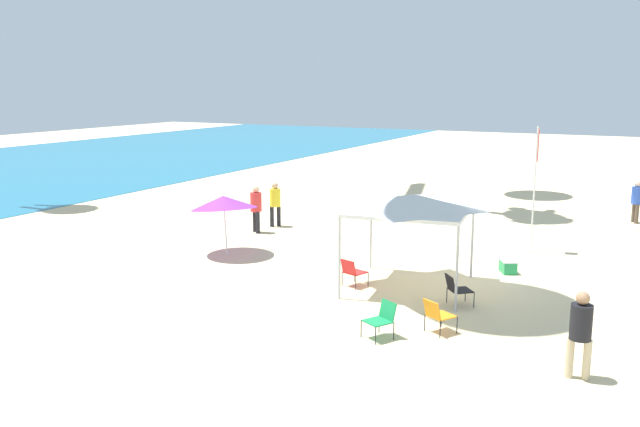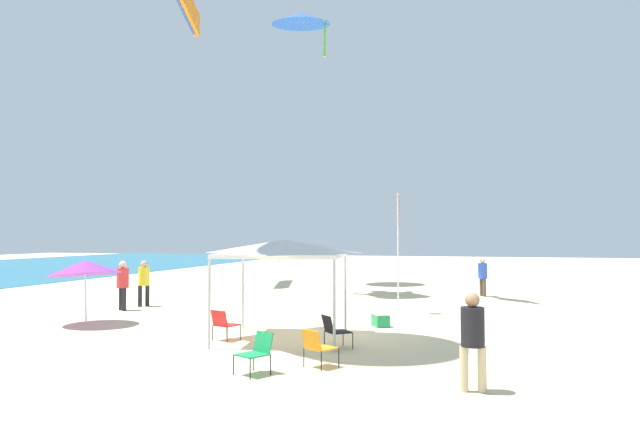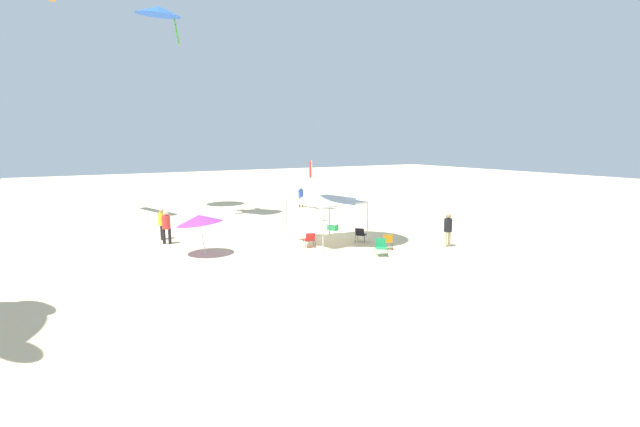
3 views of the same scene
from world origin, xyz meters
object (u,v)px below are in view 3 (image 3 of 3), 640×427
Objects in this scene: banner_flag at (311,185)px; canopy_tent at (327,199)px; person_near_umbrella at (448,227)px; cooler_box at (333,227)px; kite_delta_blue at (158,11)px; person_by_tent at (162,221)px; person_far_stroller at (166,224)px; folding_chair_facing_ocean at (310,239)px; folding_chair_left_of_tent at (360,234)px; person_kite_handler at (301,195)px; folding_chair_near_cooler at (387,241)px; beach_umbrella at (199,219)px; folding_chair_right_of_tent at (381,246)px.

canopy_tent is at bearing 158.03° from banner_flag.
person_near_umbrella is at bearing -129.70° from canopy_tent.
cooler_box is (2.80, -2.16, -2.20)m from canopy_tent.
cooler_box is at bearing 104.92° from kite_delta_blue.
person_far_stroller is (-1.32, 0.06, 0.03)m from person_by_tent.
banner_flag reaches higher than folding_chair_facing_ocean.
folding_chair_left_of_tent is 0.47× the size of person_kite_handler.
canopy_tent is at bearing 9.82° from person_far_stroller.
folding_chair_near_cooler is at bearing 161.79° from folding_chair_facing_ocean.
person_by_tent reaches higher than person_near_umbrella.
person_kite_handler is at bearing -99.11° from person_near_umbrella.
banner_flag is at bearing -61.08° from beach_umbrella.
kite_delta_blue is at bearing 114.72° from person_far_stroller.
beach_umbrella reaches higher than person_by_tent.
kite_delta_blue is (11.42, -2.89, 14.13)m from person_by_tent.
folding_chair_right_of_tent is at bearing 142.55° from folding_chair_facing_ocean.
banner_flag is at bearing 111.22° from kite_delta_blue.
banner_flag reaches higher than person_far_stroller.
banner_flag reaches higher than person_near_umbrella.
person_kite_handler reaches higher than folding_chair_left_of_tent.
canopy_tent is at bearing 94.43° from kite_delta_blue.
kite_delta_blue is at bearing -165.94° from person_by_tent.
folding_chair_right_of_tent is 6.81m from cooler_box.
beach_umbrella is at bearing 177.42° from folding_chair_right_of_tent.
folding_chair_facing_ocean is (-1.40, -5.33, -1.29)m from beach_umbrella.
banner_flag is 9.99m from person_by_tent.
folding_chair_near_cooler is 0.47× the size of person_near_umbrella.
folding_chair_near_cooler is 11.77m from person_far_stroller.
person_near_umbrella is at bearing 103.60° from kite_delta_blue.
canopy_tent is 4.02m from folding_chair_near_cooler.
person_by_tent is 1.32m from person_far_stroller.
person_near_umbrella is 14.96m from person_far_stroller.
cooler_box is 0.18× the size of kite_delta_blue.
person_far_stroller is at bearing 62.09° from canopy_tent.
person_kite_handler is (13.34, -6.65, 0.55)m from folding_chair_facing_ocean.
canopy_tent is 2.06× the size of person_by_tent.
person_by_tent is at bearing 92.28° from banner_flag.
canopy_tent is at bearing -136.68° from folding_chair_facing_ocean.
person_kite_handler is 17.74m from kite_delta_blue.
person_near_umbrella reaches higher than folding_chair_facing_ocean.
beach_umbrella is at bearing 71.46° from kite_delta_blue.
beach_umbrella is 9.42m from folding_chair_near_cooler.
person_near_umbrella is at bearing -165.06° from banner_flag.
folding_chair_right_of_tent is 12.41m from person_by_tent.
person_kite_handler reaches higher than folding_chair_near_cooler.
folding_chair_right_of_tent is at bearing -5.61° from person_far_stroller.
folding_chair_facing_ocean is (0.25, 3.05, 0.00)m from folding_chair_left_of_tent.
beach_umbrella is at bearing 118.92° from banner_flag.
folding_chair_right_of_tent is 0.47× the size of person_kite_handler.
folding_chair_left_of_tent is 11.12m from person_by_tent.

